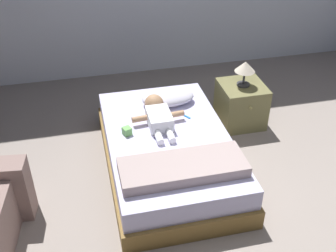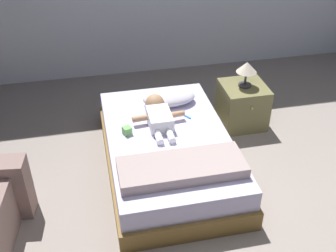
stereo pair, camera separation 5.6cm
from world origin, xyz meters
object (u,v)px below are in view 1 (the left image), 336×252
(toothbrush, at_px, (184,115))
(toy_block, at_px, (127,131))
(bed, at_px, (168,152))
(baby, at_px, (158,114))
(pillow, at_px, (168,98))
(lamp, at_px, (245,68))
(nightstand, at_px, (241,104))

(toothbrush, bearing_deg, toy_block, -163.07)
(bed, bearing_deg, toy_block, 165.03)
(bed, bearing_deg, baby, 99.97)
(pillow, xyz_separation_m, toy_block, (-0.49, -0.45, -0.03))
(lamp, bearing_deg, bed, -148.60)
(nightstand, distance_m, lamp, 0.44)
(toothbrush, relative_size, lamp, 0.45)
(nightstand, bearing_deg, lamp, 90.00)
(bed, bearing_deg, lamp, 31.40)
(bed, distance_m, toy_block, 0.44)
(toy_block, bearing_deg, pillow, 42.69)
(bed, relative_size, nightstand, 3.76)
(bed, relative_size, lamp, 6.80)
(bed, height_order, nightstand, nightstand)
(bed, relative_size, toy_block, 19.90)
(baby, xyz_separation_m, lamp, (0.99, 0.33, 0.21))
(baby, bearing_deg, pillow, 60.38)
(pillow, bearing_deg, toothbrush, -69.69)
(pillow, distance_m, baby, 0.35)
(pillow, height_order, toy_block, pillow)
(baby, bearing_deg, toy_block, -154.69)
(bed, height_order, baby, baby)
(lamp, bearing_deg, baby, -161.45)
(lamp, bearing_deg, toy_block, -159.75)
(nightstand, bearing_deg, pillow, -177.70)
(toothbrush, distance_m, lamp, 0.83)
(baby, relative_size, nightstand, 1.32)
(bed, height_order, lamp, lamp)
(nightstand, bearing_deg, bed, -148.60)
(bed, distance_m, pillow, 0.62)
(pillow, xyz_separation_m, baby, (-0.17, -0.30, 0.01))
(toothbrush, xyz_separation_m, nightstand, (0.72, 0.30, -0.15))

